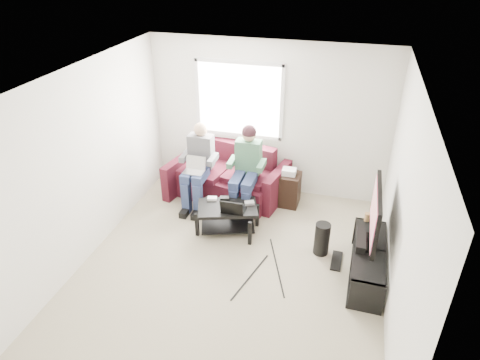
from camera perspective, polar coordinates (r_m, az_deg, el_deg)
name	(u,v)px	position (r m, az deg, el deg)	size (l,w,h in m)	color
floor	(231,268)	(5.95, -1.24, -11.64)	(4.50, 4.50, 0.00)	tan
ceiling	(228,81)	(4.67, -1.59, 13.12)	(4.50, 4.50, 0.00)	white
wall_back	(268,120)	(7.16, 3.79, 8.03)	(4.50, 4.50, 0.00)	silver
wall_front	(147,328)	(3.57, -12.34, -18.67)	(4.50, 4.50, 0.00)	silver
wall_left	(85,166)	(6.01, -20.00, 1.82)	(4.50, 4.50, 0.00)	silver
wall_right	(403,210)	(5.07, 20.87, -3.75)	(4.50, 4.50, 0.00)	silver
window	(239,100)	(7.15, -0.15, 10.63)	(1.48, 0.04, 1.28)	white
sofa	(228,179)	(7.33, -1.58, 0.19)	(2.07, 1.20, 0.89)	#49121B
person_left	(198,162)	(6.96, -5.60, 2.37)	(0.40, 0.70, 1.37)	navy
person_right	(246,164)	(6.73, 0.84, 2.09)	(0.40, 0.71, 1.41)	navy
laptop_silver	(194,168)	(6.81, -6.14, 1.54)	(0.32, 0.22, 0.24)	silver
coffee_table	(228,213)	(6.44, -1.66, -4.40)	(1.00, 0.78, 0.44)	black
laptop_black	(234,204)	(6.22, -0.85, -3.17)	(0.34, 0.24, 0.24)	black
controller_a	(212,199)	(6.54, -3.73, -2.48)	(0.14, 0.09, 0.04)	silver
controller_b	(225,198)	(6.54, -2.06, -2.44)	(0.14, 0.09, 0.04)	black
controller_c	(249,203)	(6.42, 1.27, -3.08)	(0.14, 0.09, 0.04)	gray
tv_stand	(367,263)	(5.95, 16.59, -10.61)	(0.44, 1.36, 0.45)	black
tv	(375,215)	(5.62, 17.60, -4.41)	(0.12, 1.10, 0.81)	black
soundbar	(361,239)	(5.84, 15.84, -7.61)	(0.12, 0.50, 0.10)	black
drink_cup	(367,217)	(6.28, 16.61, -4.76)	(0.08, 0.08, 0.12)	#A17545
console_white	(367,280)	(5.60, 16.63, -12.66)	(0.30, 0.22, 0.06)	silver
console_grey	(368,245)	(6.14, 16.73, -8.29)	(0.34, 0.26, 0.08)	gray
console_black	(368,262)	(5.87, 16.68, -10.37)	(0.38, 0.30, 0.07)	black
subwoofer	(322,239)	(6.16, 10.86, -7.71)	(0.21, 0.21, 0.49)	black
keyboard_floor	(336,261)	(6.19, 12.74, -10.46)	(0.14, 0.42, 0.02)	black
end_table	(288,188)	(7.15, 6.43, -1.11)	(0.38, 0.38, 0.66)	black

